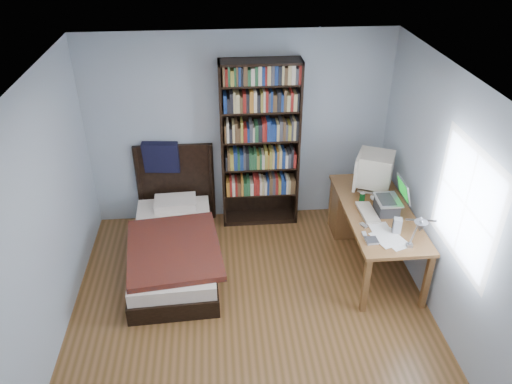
% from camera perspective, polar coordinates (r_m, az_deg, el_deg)
% --- Properties ---
extents(room, '(4.20, 4.24, 2.50)m').
position_cam_1_polar(room, '(4.51, -0.07, -3.74)').
color(room, brown).
rests_on(room, ground).
extents(desk, '(0.75, 1.72, 0.73)m').
position_cam_1_polar(desk, '(6.38, 12.17, -2.00)').
color(desk, brown).
rests_on(desk, floor).
extents(crt_monitor, '(0.57, 0.52, 0.49)m').
position_cam_1_polar(crt_monitor, '(6.08, 13.24, 2.52)').
color(crt_monitor, beige).
rests_on(crt_monitor, desk).
extents(laptop, '(0.33, 0.34, 0.42)m').
position_cam_1_polar(laptop, '(5.76, 14.94, -1.28)').
color(laptop, '#2D2D30').
rests_on(laptop, desk).
extents(desk_lamp, '(0.24, 0.52, 0.62)m').
position_cam_1_polar(desk_lamp, '(4.74, 18.15, -3.94)').
color(desk_lamp, '#99999E').
rests_on(desk_lamp, desk).
extents(keyboard, '(0.18, 0.43, 0.04)m').
position_cam_1_polar(keyboard, '(5.74, 12.66, -2.30)').
color(keyboard, beige).
rests_on(keyboard, desk).
extents(speaker, '(0.10, 0.10, 0.17)m').
position_cam_1_polar(speaker, '(5.47, 15.85, -3.70)').
color(speaker, '#98989B').
rests_on(speaker, desk).
extents(soda_can, '(0.06, 0.06, 0.11)m').
position_cam_1_polar(soda_can, '(5.92, 12.04, -0.60)').
color(soda_can, '#083B0B').
rests_on(soda_can, desk).
extents(mouse, '(0.06, 0.10, 0.04)m').
position_cam_1_polar(mouse, '(6.02, 13.20, -0.66)').
color(mouse, silver).
rests_on(mouse, desk).
extents(phone_silver, '(0.08, 0.11, 0.02)m').
position_cam_1_polar(phone_silver, '(5.52, 12.21, -3.73)').
color(phone_silver, '#B5B5B9').
rests_on(phone_silver, desk).
extents(phone_grey, '(0.05, 0.09, 0.02)m').
position_cam_1_polar(phone_grey, '(5.39, 12.28, -4.71)').
color(phone_grey, '#98989B').
rests_on(phone_grey, desk).
extents(external_drive, '(0.13, 0.13, 0.03)m').
position_cam_1_polar(external_drive, '(5.30, 13.07, -5.44)').
color(external_drive, '#98989B').
rests_on(external_drive, desk).
extents(bookshelf, '(0.98, 0.30, 2.18)m').
position_cam_1_polar(bookshelf, '(6.28, 0.46, 5.25)').
color(bookshelf, black).
rests_on(bookshelf, floor).
extents(bed, '(1.14, 2.05, 1.16)m').
position_cam_1_polar(bed, '(6.03, -9.37, -5.72)').
color(bed, black).
rests_on(bed, floor).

